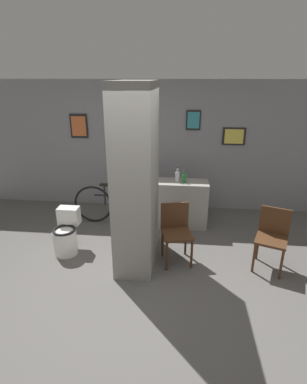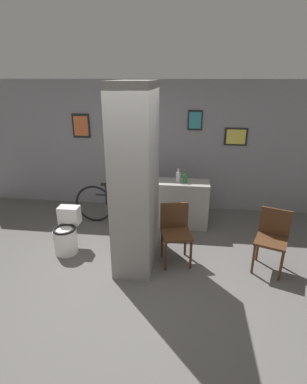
{
  "view_description": "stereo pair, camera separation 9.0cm",
  "coord_description": "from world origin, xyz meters",
  "views": [
    {
      "loc": [
        0.53,
        -3.37,
        2.65
      ],
      "look_at": [
        0.09,
        0.98,
        0.95
      ],
      "focal_mm": 28.0,
      "sensor_mm": 36.0,
      "label": 1
    },
    {
      "loc": [
        0.62,
        -3.36,
        2.65
      ],
      "look_at": [
        0.09,
        0.98,
        0.95
      ],
      "focal_mm": 28.0,
      "sensor_mm": 36.0,
      "label": 2
    }
  ],
  "objects": [
    {
      "name": "bottle_tall",
      "position": [
        0.44,
        1.77,
        0.97
      ],
      "size": [
        0.09,
        0.09,
        0.28
      ],
      "color": "silver",
      "rests_on": "counter_shelf"
    },
    {
      "name": "wall_back",
      "position": [
        0.0,
        2.63,
        1.3
      ],
      "size": [
        8.0,
        0.09,
        2.6
      ],
      "color": "gray",
      "rests_on": "ground_plane"
    },
    {
      "name": "bottle_short",
      "position": [
        0.56,
        1.73,
        0.95
      ],
      "size": [
        0.08,
        0.08,
        0.23
      ],
      "color": "#267233",
      "rests_on": "counter_shelf"
    },
    {
      "name": "toilet",
      "position": [
        -1.27,
        0.64,
        0.3
      ],
      "size": [
        0.37,
        0.53,
        0.69
      ],
      "color": "white",
      "rests_on": "ground_plane"
    },
    {
      "name": "counter_shelf",
      "position": [
        0.4,
        1.75,
        0.43
      ],
      "size": [
        1.2,
        0.44,
        0.87
      ],
      "color": "gray",
      "rests_on": "ground_plane"
    },
    {
      "name": "chair_by_doorway",
      "position": [
        1.84,
        0.56,
        0.52
      ],
      "size": [
        0.54,
        0.54,
        0.9
      ],
      "rotation": [
        0.0,
        0.0,
        -0.36
      ],
      "color": "#4C2D19",
      "rests_on": "ground_plane"
    },
    {
      "name": "bicycle",
      "position": [
        -0.67,
        1.71,
        0.38
      ],
      "size": [
        1.68,
        0.42,
        0.79
      ],
      "color": "black",
      "rests_on": "ground_plane"
    },
    {
      "name": "ground_plane",
      "position": [
        0.0,
        0.0,
        0.0
      ],
      "size": [
        14.0,
        14.0,
        0.0
      ],
      "primitive_type": "plane",
      "color": "#5B5956"
    },
    {
      "name": "chair_near_pillar",
      "position": [
        0.46,
        0.59,
        0.52
      ],
      "size": [
        0.51,
        0.51,
        0.9
      ],
      "rotation": [
        0.0,
        0.0,
        0.24
      ],
      "color": "#4C2D19",
      "rests_on": "ground_plane"
    },
    {
      "name": "pillar_center",
      "position": [
        -0.12,
        0.58,
        1.3
      ],
      "size": [
        0.56,
        1.16,
        2.6
      ],
      "color": "gray",
      "rests_on": "ground_plane"
    }
  ]
}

